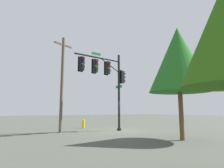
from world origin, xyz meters
name	(u,v)px	position (x,y,z in m)	size (l,w,h in m)	color
ground_plane	(119,131)	(0.00, 0.00, 0.00)	(120.00, 120.00, 0.00)	#464940
signal_pole_assembly	(107,75)	(1.34, 0.08, 4.76)	(5.02, 0.99, 6.71)	black
utility_pole	(62,81)	(4.75, -1.28, 4.05)	(1.72, 0.76, 7.74)	brown
fire_hydrant	(84,124)	(1.62, -3.78, 0.41)	(0.33, 0.24, 0.83)	yellow
tree_mid	(178,59)	(0.05, 6.43, 4.82)	(3.66, 3.66, 6.87)	brown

